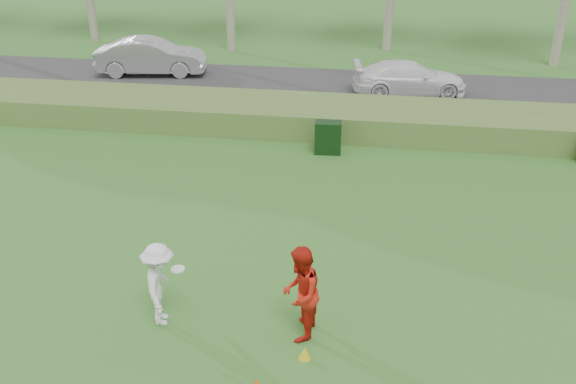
% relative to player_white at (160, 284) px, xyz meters
% --- Properties ---
extents(ground, '(120.00, 120.00, 0.00)m').
position_rel_player_white_xyz_m(ground, '(1.96, -0.40, -0.87)').
color(ground, '#2B6521').
rests_on(ground, ground).
extents(reed_strip, '(80.00, 3.00, 0.90)m').
position_rel_player_white_xyz_m(reed_strip, '(1.96, 11.60, -0.42)').
color(reed_strip, '#486B2B').
rests_on(reed_strip, ground).
extents(park_road, '(80.00, 6.00, 0.06)m').
position_rel_player_white_xyz_m(park_road, '(1.96, 16.60, -0.84)').
color(park_road, '#2D2D2D').
rests_on(park_road, ground).
extents(player_white, '(0.98, 1.25, 1.75)m').
position_rel_player_white_xyz_m(player_white, '(0.00, 0.00, 0.00)').
color(player_white, white).
rests_on(player_white, ground).
extents(player_red, '(0.78, 0.97, 1.93)m').
position_rel_player_white_xyz_m(player_red, '(2.77, -0.02, 0.09)').
color(player_red, red).
rests_on(player_red, ground).
extents(cone_orange, '(0.20, 0.20, 0.22)m').
position_rel_player_white_xyz_m(cone_orange, '(2.24, -1.59, -0.76)').
color(cone_orange, '#E85B0C').
rests_on(cone_orange, ground).
extents(cone_yellow, '(0.23, 0.23, 0.25)m').
position_rel_player_white_xyz_m(cone_yellow, '(2.95, -0.67, -0.75)').
color(cone_yellow, gold).
rests_on(cone_yellow, ground).
extents(utility_cabinet, '(0.88, 0.58, 1.05)m').
position_rel_player_white_xyz_m(utility_cabinet, '(2.35, 9.39, -0.35)').
color(utility_cabinet, black).
rests_on(utility_cabinet, ground).
extents(car_mid, '(5.08, 2.46, 1.61)m').
position_rel_player_white_xyz_m(car_mid, '(-6.50, 17.44, -0.01)').
color(car_mid, '#B9B8BD').
rests_on(car_mid, park_road).
extents(car_right, '(4.82, 2.57, 1.33)m').
position_rel_player_white_xyz_m(car_right, '(5.00, 16.16, -0.15)').
color(car_right, white).
rests_on(car_right, park_road).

